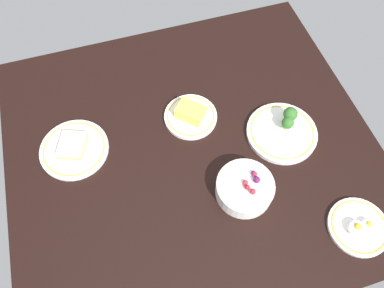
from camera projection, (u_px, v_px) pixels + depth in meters
The scene contains 6 objects.
dining_table at pixel (192, 150), 120.20cm from camera, with size 114.93×106.77×4.00cm, color black.
plate_cheese at pixel (191, 115), 122.60cm from camera, with size 17.42×17.42×5.30cm.
bowl_berries at pixel (245, 188), 108.22cm from camera, with size 16.93×16.93×7.38cm.
plate_sandwich at pixel (74, 148), 116.84cm from camera, with size 21.46×21.46×4.40cm.
plate_eggs at pixel (359, 227), 104.57cm from camera, with size 17.18×17.18×4.67cm.
plate_broccoli at pixel (283, 129), 119.56cm from camera, with size 22.60×22.60×8.39cm.
Camera 1 is at (-17.05, -55.20, 107.42)cm, focal length 35.00 mm.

